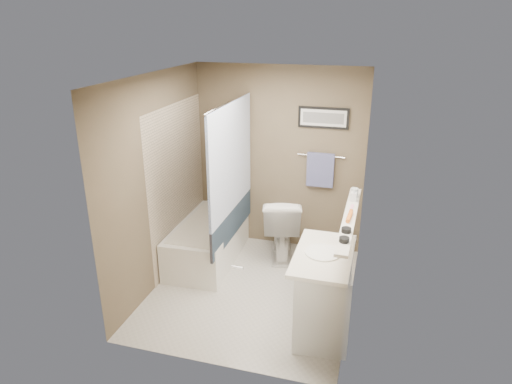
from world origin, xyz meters
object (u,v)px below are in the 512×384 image
(bathtub, at_px, (209,240))
(candle_bowl_far, at_px, (346,230))
(candle_bowl_near, at_px, (344,240))
(hair_brush_back, at_px, (350,215))
(glass_jar, at_px, (354,193))
(soap_bottle, at_px, (354,195))
(hair_brush_front, at_px, (349,217))
(toilet, at_px, (282,226))
(vanity, at_px, (322,293))

(bathtub, xyz_separation_m, candle_bowl_far, (1.79, -1.09, 0.89))
(bathtub, bearing_deg, candle_bowl_near, -37.58)
(hair_brush_back, height_order, glass_jar, glass_jar)
(candle_bowl_near, bearing_deg, candle_bowl_far, 90.00)
(glass_jar, distance_m, soap_bottle, 0.12)
(hair_brush_front, xyz_separation_m, glass_jar, (0.00, 0.60, 0.03))
(glass_jar, bearing_deg, candle_bowl_near, -90.00)
(toilet, height_order, glass_jar, glass_jar)
(bathtub, relative_size, vanity, 1.67)
(hair_brush_back, bearing_deg, vanity, -122.19)
(toilet, distance_m, candle_bowl_near, 1.98)
(candle_bowl_far, distance_m, soap_bottle, 0.78)
(bathtub, distance_m, vanity, 1.91)
(glass_jar, bearing_deg, vanity, -102.41)
(toilet, bearing_deg, candle_bowl_far, 109.57)
(candle_bowl_far, bearing_deg, candle_bowl_near, -90.00)
(vanity, relative_size, hair_brush_back, 4.09)
(bathtub, distance_m, soap_bottle, 2.04)
(vanity, distance_m, hair_brush_front, 0.80)
(candle_bowl_far, height_order, soap_bottle, soap_bottle)
(candle_bowl_far, bearing_deg, hair_brush_front, 90.00)
(toilet, bearing_deg, soap_bottle, 131.74)
(bathtub, height_order, candle_bowl_far, candle_bowl_far)
(soap_bottle, bearing_deg, hair_brush_back, -90.00)
(candle_bowl_near, height_order, hair_brush_back, hair_brush_back)
(vanity, distance_m, candle_bowl_near, 0.80)
(hair_brush_back, xyz_separation_m, soap_bottle, (0.00, 0.43, 0.05))
(hair_brush_front, bearing_deg, candle_bowl_near, -90.00)
(candle_bowl_far, bearing_deg, glass_jar, 90.00)
(hair_brush_back, height_order, soap_bottle, soap_bottle)
(bathtub, xyz_separation_m, toilet, (0.88, 0.33, 0.17))
(candle_bowl_near, distance_m, candle_bowl_far, 0.20)
(vanity, bearing_deg, glass_jar, 71.49)
(candle_bowl_near, xyz_separation_m, candle_bowl_far, (0.00, 0.20, 0.00))
(glass_jar, height_order, soap_bottle, soap_bottle)
(vanity, distance_m, glass_jar, 1.15)
(soap_bottle, bearing_deg, glass_jar, 90.00)
(candle_bowl_near, height_order, soap_bottle, soap_bottle)
(hair_brush_front, distance_m, soap_bottle, 0.48)
(vanity, xyz_separation_m, candle_bowl_near, (0.19, -0.25, 0.73))
(toilet, height_order, candle_bowl_far, candle_bowl_far)
(hair_brush_front, distance_m, hair_brush_back, 0.05)
(hair_brush_back, distance_m, glass_jar, 0.55)
(glass_jar, xyz_separation_m, soap_bottle, (0.00, -0.12, 0.02))
(soap_bottle, bearing_deg, bathtub, 170.07)
(candle_bowl_near, xyz_separation_m, hair_brush_front, (0.00, 0.49, 0.00))
(hair_brush_front, bearing_deg, toilet, 129.07)
(vanity, height_order, candle_bowl_near, candle_bowl_near)
(hair_brush_front, xyz_separation_m, soap_bottle, (0.00, 0.48, 0.05))
(toilet, distance_m, candle_bowl_far, 1.83)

